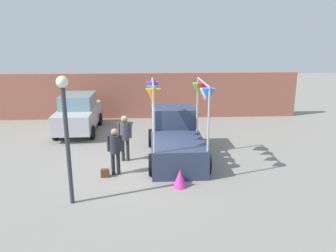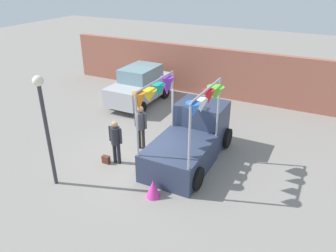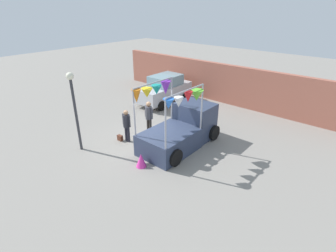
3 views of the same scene
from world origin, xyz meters
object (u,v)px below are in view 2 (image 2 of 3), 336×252
Objects in this scene: person_customer at (116,138)px; vendor_truck at (191,135)px; parked_car at (140,85)px; person_vendor at (141,123)px; folded_kite_bundle_magenta at (153,189)px; street_lamp at (44,116)px; handbag at (106,159)px.

vendor_truck is at bearing 36.09° from person_customer.
parked_car reaches higher than person_vendor.
parked_car is 2.42× the size of person_customer.
folded_kite_bundle_magenta is (-0.07, -2.71, -0.60)m from vendor_truck.
folded_kite_bundle_magenta is (4.43, -6.52, -0.64)m from parked_car.
person_vendor is (-1.94, -0.31, 0.19)m from vendor_truck.
person_customer is 0.93× the size of person_vendor.
vendor_truck is at bearing -40.24° from parked_car.
street_lamp reaches higher than folded_kite_bundle_magenta.
person_vendor reaches higher than person_customer.
street_lamp reaches higher than vendor_truck.
person_vendor is at bearing -58.12° from parked_car.
street_lamp is at bearing -112.46° from handbag.
parked_car is at bearing 121.88° from person_vendor.
person_vendor is (2.56, -4.12, 0.14)m from parked_car.
folded_kite_bundle_magenta is at bearing -91.48° from vendor_truck.
vendor_truck is 5.04m from street_lamp.
person_customer is 2.63m from street_lamp.
street_lamp is (-3.26, -3.54, 1.51)m from vendor_truck.
handbag is (1.97, -5.60, -0.80)m from parked_car.
handbag is 2.95m from street_lamp.
person_vendor is at bearing 67.79° from street_lamp.
vendor_truck reaches higher than parked_car.
person_vendor is at bearing 79.10° from person_customer.
person_customer is 0.95m from handbag.
street_lamp is (-0.72, -1.74, 2.27)m from handbag.
vendor_truck reaches higher than person_vendor.
parked_car is 7.91m from folded_kite_bundle_magenta.
handbag is at bearing -111.92° from person_vendor.
handbag is 2.64m from folded_kite_bundle_magenta.
parked_car is at bearing 99.61° from street_lamp.
folded_kite_bundle_magenta is at bearing -27.79° from person_customer.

